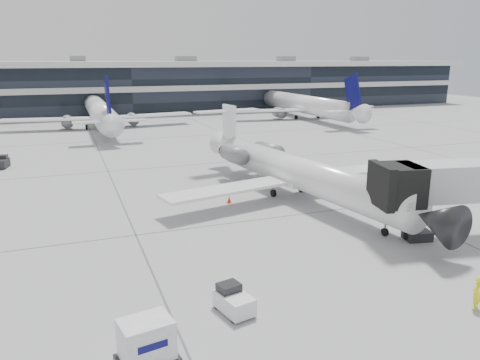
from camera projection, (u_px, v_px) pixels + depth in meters
name	position (u px, v px, depth m)	size (l,w,h in m)	color
ground	(269.00, 218.00, 35.35)	(220.00, 220.00, 0.00)	gray
terminal	(126.00, 89.00, 108.41)	(170.00, 22.00, 10.00)	black
bg_jet_center	(101.00, 127.00, 82.48)	(32.00, 40.00, 9.60)	white
bg_jet_right	(303.00, 118.00, 96.08)	(32.00, 40.00, 9.60)	white
regional_jet	(296.00, 171.00, 40.06)	(24.23, 30.23, 6.99)	white
ramp_worker	(477.00, 293.00, 22.32)	(0.62, 0.41, 1.71)	#FDFF1A
baggage_tug	(233.00, 301.00, 22.14)	(1.64, 2.26, 1.30)	white
cargo_uld	(147.00, 343.00, 18.24)	(2.53, 2.05, 1.86)	black
traffic_cone	(229.00, 200.00, 39.08)	(0.42, 0.42, 0.59)	#FF360D
far_tug	(2.00, 162.00, 51.67)	(1.63, 2.32, 1.35)	black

